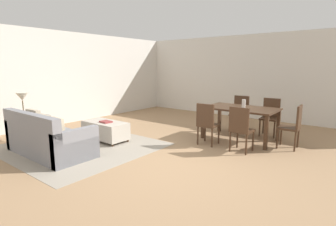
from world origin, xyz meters
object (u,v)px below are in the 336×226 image
at_px(table_lamp, 22,98).
at_px(book_on_ottoman, 106,122).
at_px(vase_centerpiece, 244,104).
at_px(dining_chair_head_east, 293,124).
at_px(couch, 48,139).
at_px(dining_chair_far_left, 240,111).
at_px(dining_chair_far_right, 270,115).
at_px(dining_chair_near_right, 241,127).
at_px(dining_table, 240,111).
at_px(ottoman_table, 105,130).
at_px(side_table, 25,121).
at_px(dining_chair_near_left, 207,122).

height_order(table_lamp, book_on_ottoman, table_lamp).
distance_m(vase_centerpiece, book_on_ottoman, 3.17).
bearing_deg(book_on_ottoman, dining_chair_head_east, 30.01).
bearing_deg(dining_chair_head_east, couch, -138.05).
distance_m(dining_chair_far_left, dining_chair_far_right, 0.81).
xyz_separation_m(couch, dining_chair_near_right, (2.91, 2.42, 0.22)).
xyz_separation_m(couch, book_on_ottoman, (0.17, 1.28, 0.16)).
xyz_separation_m(table_lamp, dining_table, (3.78, 3.17, -0.34)).
bearing_deg(couch, dining_chair_far_right, 54.35).
bearing_deg(dining_table, table_lamp, -139.96).
xyz_separation_m(ottoman_table, dining_chair_near_right, (2.80, 1.11, 0.27)).
height_order(side_table, dining_chair_near_left, dining_chair_near_left).
distance_m(couch, dining_chair_near_left, 3.25).
bearing_deg(dining_chair_far_left, side_table, -130.14).
relative_size(dining_chair_near_left, dining_chair_far_right, 1.00).
bearing_deg(dining_chair_near_right, dining_chair_far_right, 88.36).
height_order(side_table, dining_table, dining_table).
xyz_separation_m(side_table, dining_table, (3.78, 3.17, 0.20)).
bearing_deg(dining_chair_far_left, vase_centerpiece, -62.92).
bearing_deg(side_table, dining_table, 40.04).
distance_m(dining_chair_near_right, dining_chair_head_east, 1.17).
distance_m(ottoman_table, side_table, 1.82).
xyz_separation_m(couch, dining_chair_far_right, (2.96, 4.12, 0.22)).
height_order(ottoman_table, vase_centerpiece, vase_centerpiece).
distance_m(couch, dining_chair_head_east, 4.94).
height_order(dining_chair_near_left, dining_chair_far_left, same).
height_order(ottoman_table, table_lamp, table_lamp).
bearing_deg(dining_chair_far_right, couch, -125.65).
bearing_deg(vase_centerpiece, dining_chair_near_right, -70.42).
height_order(dining_chair_near_left, dining_chair_head_east, same).
height_order(dining_table, dining_chair_far_right, dining_chair_far_right).
height_order(couch, dining_chair_head_east, dining_chair_head_east).
relative_size(dining_table, dining_chair_near_left, 1.74).
xyz_separation_m(dining_chair_near_right, dining_chair_far_left, (-0.76, 1.74, 0.00)).
bearing_deg(dining_table, vase_centerpiece, -8.61).
xyz_separation_m(couch, ottoman_table, (0.11, 1.31, -0.05)).
height_order(table_lamp, dining_chair_far_right, table_lamp).
distance_m(table_lamp, book_on_ottoman, 1.92).
distance_m(side_table, dining_chair_far_right, 5.80).
relative_size(dining_chair_far_left, book_on_ottoman, 3.54).
bearing_deg(book_on_ottoman, ottoman_table, 156.20).
bearing_deg(dining_chair_near_left, dining_table, 66.26).
distance_m(side_table, vase_centerpiece, 5.00).
bearing_deg(book_on_ottoman, side_table, -141.02).
distance_m(dining_chair_near_left, dining_chair_far_right, 1.88).
bearing_deg(dining_chair_near_left, ottoman_table, -151.15).
xyz_separation_m(couch, dining_chair_near_left, (2.14, 2.43, 0.22)).
relative_size(ottoman_table, table_lamp, 2.10).
distance_m(dining_table, dining_chair_near_right, 0.97).
bearing_deg(vase_centerpiece, ottoman_table, -141.51).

